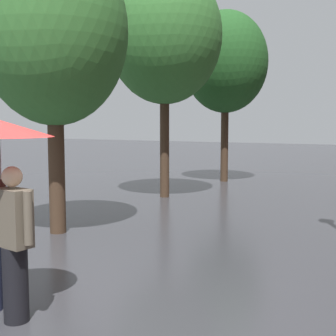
{
  "coord_description": "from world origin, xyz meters",
  "views": [
    {
      "loc": [
        3.1,
        -3.81,
        2.08
      ],
      "look_at": [
        -0.29,
        2.68,
        1.35
      ],
      "focal_mm": 50.11,
      "sensor_mm": 36.0,
      "label": 1
    }
  ],
  "objects": [
    {
      "name": "street_tree_2",
      "position": [
        -2.66,
        11.43,
        4.07
      ],
      "size": [
        2.87,
        2.87,
        5.81
      ],
      "color": "#473323",
      "rests_on": "ground"
    },
    {
      "name": "street_tree_1",
      "position": [
        -2.91,
        7.49,
        4.36
      ],
      "size": [
        3.08,
        3.08,
        6.21
      ],
      "color": "#473323",
      "rests_on": "ground"
    },
    {
      "name": "street_tree_0",
      "position": [
        -2.73,
        2.88,
        3.69
      ],
      "size": [
        2.69,
        2.69,
        5.42
      ],
      "color": "#473323",
      "rests_on": "ground"
    },
    {
      "name": "couple_under_umbrella",
      "position": [
        -0.73,
        -0.31,
        1.4
      ],
      "size": [
        1.14,
        1.14,
        2.1
      ],
      "color": "#1E233D",
      "rests_on": "ground"
    },
    {
      "name": "ground_plane",
      "position": [
        0.0,
        0.0,
        0.0
      ],
      "size": [
        80.0,
        80.0,
        0.0
      ],
      "primitive_type": "plane",
      "color": "#38383D"
    }
  ]
}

